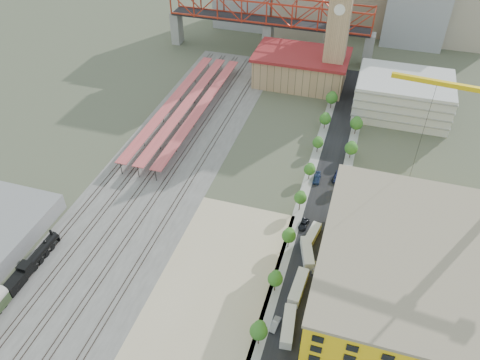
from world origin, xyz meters
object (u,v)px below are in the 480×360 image
(clock_tower, at_px, (339,20))
(construction_building, at_px, (418,281))
(site_trailer_b, at_px, (298,287))
(locomotive, at_px, (34,261))
(site_trailer_a, at_px, (288,326))
(site_trailer_d, at_px, (312,236))
(site_trailer_c, at_px, (307,253))

(clock_tower, relative_size, construction_building, 1.03)
(site_trailer_b, bearing_deg, locomotive, -166.19)
(construction_building, bearing_deg, site_trailer_b, -172.57)
(construction_building, relative_size, site_trailer_a, 4.96)
(site_trailer_b, relative_size, site_trailer_d, 1.15)
(site_trailer_d, bearing_deg, site_trailer_b, -80.19)
(site_trailer_d, bearing_deg, site_trailer_a, -80.19)
(site_trailer_d, bearing_deg, locomotive, -145.61)
(construction_building, xyz_separation_m, site_trailer_b, (-26.00, -3.39, -7.99))
(locomotive, distance_m, site_trailer_b, 67.11)
(site_trailer_a, distance_m, site_trailer_b, 11.27)
(construction_building, bearing_deg, site_trailer_d, 150.57)
(site_trailer_b, bearing_deg, site_trailer_a, -86.61)
(site_trailer_a, bearing_deg, site_trailer_d, 84.02)
(construction_building, bearing_deg, locomotive, -170.42)
(clock_tower, xyz_separation_m, site_trailer_a, (8.00, -114.65, -27.30))
(clock_tower, height_order, construction_building, clock_tower)
(locomotive, height_order, site_trailer_b, locomotive)
(clock_tower, xyz_separation_m, locomotive, (-58.00, -115.53, -26.71))
(clock_tower, bearing_deg, site_trailer_d, -84.64)
(site_trailer_a, height_order, site_trailer_d, site_trailer_a)
(clock_tower, xyz_separation_m, site_trailer_d, (8.00, -85.33, -27.46))
(locomotive, bearing_deg, site_trailer_d, 24.58)
(site_trailer_b, xyz_separation_m, site_trailer_d, (0.00, 18.05, -0.18))
(locomotive, distance_m, site_trailer_d, 72.58)
(clock_tower, bearing_deg, site_trailer_a, -86.01)
(site_trailer_d, bearing_deg, site_trailer_c, -80.19)
(locomotive, bearing_deg, site_trailer_c, 19.69)
(clock_tower, distance_m, construction_building, 107.36)
(site_trailer_c, bearing_deg, construction_building, -34.88)
(clock_tower, height_order, locomotive, clock_tower)
(locomotive, xyz_separation_m, site_trailer_b, (66.00, 12.14, -0.57))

